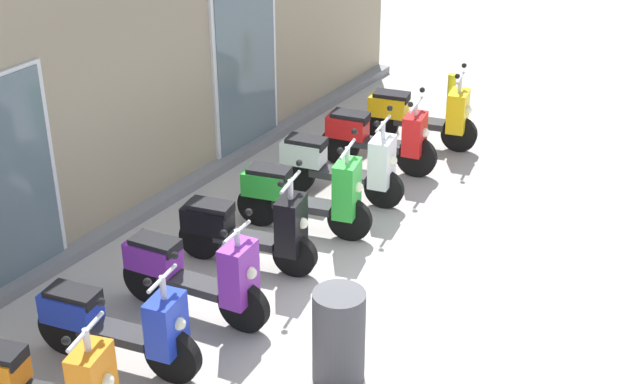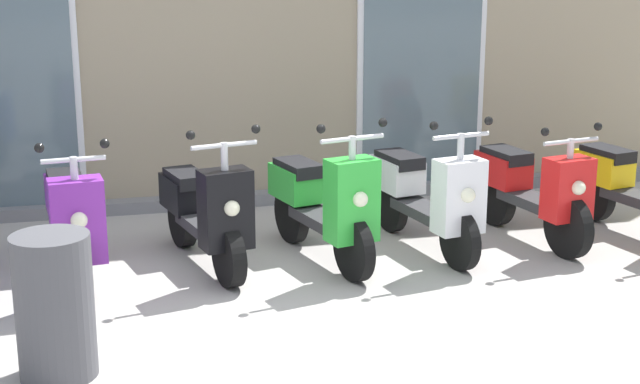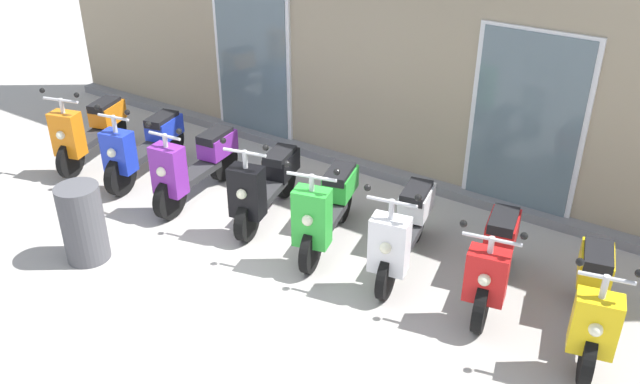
% 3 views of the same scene
% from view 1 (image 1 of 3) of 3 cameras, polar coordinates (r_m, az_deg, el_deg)
% --- Properties ---
extents(ground_plane, '(40.00, 40.00, 0.00)m').
position_cam_1_polar(ground_plane, '(9.88, 1.86, -5.10)').
color(ground_plane, '#A8A39E').
extents(storefront_facade, '(11.65, 0.50, 3.97)m').
position_cam_1_polar(storefront_facade, '(10.72, -12.03, 8.35)').
color(storefront_facade, gray).
rests_on(storefront_facade, ground_plane).
extents(scooter_orange, '(0.75, 1.54, 1.24)m').
position_cam_1_polar(scooter_orange, '(7.91, -16.78, -11.24)').
color(scooter_orange, black).
rests_on(scooter_orange, ground_plane).
extents(scooter_blue, '(0.64, 1.66, 1.20)m').
position_cam_1_polar(scooter_blue, '(8.51, -12.49, -8.03)').
color(scooter_blue, black).
rests_on(scooter_blue, ground_plane).
extents(scooter_purple, '(0.54, 1.65, 1.21)m').
position_cam_1_polar(scooter_purple, '(9.05, -7.74, -5.05)').
color(scooter_purple, black).
rests_on(scooter_purple, ground_plane).
extents(scooter_black, '(0.71, 1.57, 1.23)m').
position_cam_1_polar(scooter_black, '(9.81, -4.44, -2.29)').
color(scooter_black, black).
rests_on(scooter_black, ground_plane).
extents(scooter_green, '(0.74, 1.59, 1.26)m').
position_cam_1_polar(scooter_green, '(10.42, -0.84, -0.08)').
color(scooter_green, black).
rests_on(scooter_green, ground_plane).
extents(scooter_white, '(0.67, 1.63, 1.23)m').
position_cam_1_polar(scooter_white, '(11.17, 1.36, 1.79)').
color(scooter_white, black).
rests_on(scooter_white, ground_plane).
extents(scooter_red, '(0.67, 1.58, 1.12)m').
position_cam_1_polar(scooter_red, '(11.98, 3.66, 3.44)').
color(scooter_red, black).
rests_on(scooter_red, ground_plane).
extents(scooter_yellow, '(0.67, 1.59, 1.19)m').
position_cam_1_polar(scooter_yellow, '(12.74, 6.30, 4.82)').
color(scooter_yellow, black).
rests_on(scooter_yellow, ground_plane).
extents(curb_bollard, '(0.12, 0.12, 0.70)m').
position_cam_1_polar(curb_bollard, '(13.75, 8.12, 5.88)').
color(curb_bollard, yellow).
rests_on(curb_bollard, ground_plane).
extents(trash_bin, '(0.47, 0.47, 0.90)m').
position_cam_1_polar(trash_bin, '(8.19, 1.17, -8.94)').
color(trash_bin, '#4C4C51').
rests_on(trash_bin, ground_plane).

